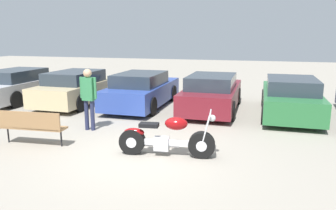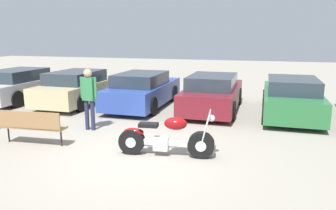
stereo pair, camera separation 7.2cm
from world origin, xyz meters
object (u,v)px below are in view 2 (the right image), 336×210
object	(u,v)px
parked_car_maroon	(213,93)
person_standing	(89,94)
parked_car_silver	(22,85)
motorcycle	(165,138)
parked_car_blue	(143,90)
parked_car_green	(291,98)
park_bench	(31,124)
parked_car_champagne	(79,88)

from	to	relation	value
parked_car_maroon	person_standing	world-z (taller)	person_standing
parked_car_maroon	parked_car_silver	bearing A→B (deg)	-177.57
motorcycle	parked_car_blue	world-z (taller)	parked_car_blue
parked_car_green	parked_car_maroon	bearing A→B (deg)	178.00
parked_car_maroon	parked_car_blue	bearing A→B (deg)	-178.35
parked_car_silver	park_bench	bearing A→B (deg)	-48.07
motorcycle	parked_car_blue	bearing A→B (deg)	115.97
person_standing	parked_car_blue	bearing A→B (deg)	84.20
parked_car_green	park_bench	distance (m)	8.21
parked_car_champagne	parked_car_green	bearing A→B (deg)	0.98
parked_car_silver	parked_car_green	world-z (taller)	same
person_standing	parked_car_green	bearing A→B (deg)	30.93
person_standing	motorcycle	bearing A→B (deg)	-27.22
parked_car_maroon	parked_car_green	bearing A→B (deg)	-2.00
parked_car_green	parked_car_blue	bearing A→B (deg)	179.83
parked_car_silver	parked_car_maroon	xyz separation A→B (m)	(8.09, 0.34, 0.00)
parked_car_green	park_bench	size ratio (longest dim) A/B	2.57
parked_car_blue	person_standing	world-z (taller)	person_standing
motorcycle	parked_car_champagne	world-z (taller)	parked_car_champagne
motorcycle	parked_car_champagne	bearing A→B (deg)	137.12
parked_car_green	person_standing	size ratio (longest dim) A/B	2.47
parked_car_silver	person_standing	size ratio (longest dim) A/B	2.47
parked_car_champagne	parked_car_maroon	size ratio (longest dim) A/B	1.00
motorcycle	person_standing	distance (m)	3.13
parked_car_maroon	motorcycle	bearing A→B (deg)	-93.85
parked_car_maroon	parked_car_green	world-z (taller)	same
parked_car_champagne	parked_car_green	distance (m)	8.09
parked_car_champagne	parked_car_maroon	bearing A→B (deg)	2.46
parked_car_champagne	parked_car_green	size ratio (longest dim) A/B	1.00
parked_car_blue	parked_car_maroon	size ratio (longest dim) A/B	1.00
parked_car_champagne	park_bench	distance (m)	5.20
motorcycle	park_bench	bearing A→B (deg)	-176.10
motorcycle	parked_car_maroon	world-z (taller)	parked_car_maroon
person_standing	parked_car_silver	bearing A→B (deg)	147.66
person_standing	parked_car_maroon	bearing A→B (deg)	49.24
parked_car_blue	motorcycle	bearing A→B (deg)	-64.03
motorcycle	parked_car_blue	size ratio (longest dim) A/B	0.50
parked_car_blue	park_bench	world-z (taller)	parked_car_blue
park_bench	person_standing	world-z (taller)	person_standing
parked_car_champagne	parked_car_maroon	world-z (taller)	same
park_bench	person_standing	xyz separation A→B (m)	(0.71, 1.63, 0.53)
parked_car_silver	parked_car_champagne	xyz separation A→B (m)	(2.70, 0.11, 0.00)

